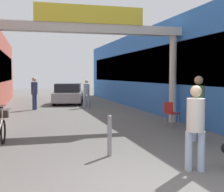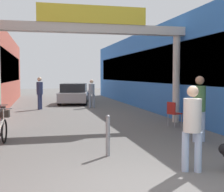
# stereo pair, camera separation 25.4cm
# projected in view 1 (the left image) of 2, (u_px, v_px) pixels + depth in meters

# --- Properties ---
(ground_plane) EXTENTS (80.00, 80.00, 0.00)m
(ground_plane) POSITION_uv_depth(u_px,v_px,m) (169.00, 191.00, 4.98)
(ground_plane) COLOR #605E5B
(storefront_right) EXTENTS (3.00, 26.00, 4.26)m
(storefront_right) POSITION_uv_depth(u_px,v_px,m) (169.00, 70.00, 16.75)
(storefront_right) COLOR blue
(storefront_right) RESTS_ON ground_plane
(arcade_sign_gateway) EXTENTS (7.40, 0.47, 4.36)m
(arcade_sign_gateway) POSITION_uv_depth(u_px,v_px,m) (90.00, 42.00, 11.37)
(arcade_sign_gateway) COLOR beige
(arcade_sign_gateway) RESTS_ON ground_plane
(pedestrian_with_dog) EXTENTS (0.44, 0.44, 1.66)m
(pedestrian_with_dog) POSITION_uv_depth(u_px,v_px,m) (195.00, 122.00, 5.99)
(pedestrian_with_dog) COLOR #A5BFE0
(pedestrian_with_dog) RESTS_ON ground_plane
(pedestrian_companion) EXTENTS (0.39, 0.37, 1.84)m
(pedestrian_companion) POSITION_uv_depth(u_px,v_px,m) (198.00, 104.00, 8.72)
(pedestrian_companion) COLOR #A5BFE0
(pedestrian_companion) RESTS_ON ground_plane
(pedestrian_carrying_crate) EXTENTS (0.45, 0.45, 1.76)m
(pedestrian_carrying_crate) POSITION_uv_depth(u_px,v_px,m) (34.00, 91.00, 16.76)
(pedestrian_carrying_crate) COLOR navy
(pedestrian_carrying_crate) RESTS_ON ground_plane
(pedestrian_elderly_walking) EXTENTS (0.41, 0.41, 1.61)m
(pedestrian_elderly_walking) POSITION_uv_depth(u_px,v_px,m) (87.00, 92.00, 17.81)
(pedestrian_elderly_walking) COLOR #8C9EB2
(pedestrian_elderly_walking) RESTS_ON ground_plane
(bicycle_silver_third) EXTENTS (0.46, 1.69, 0.98)m
(bicycle_silver_third) POSITION_uv_depth(u_px,v_px,m) (0.00, 130.00, 8.03)
(bicycle_silver_third) COLOR black
(bicycle_silver_third) RESTS_ON ground_plane
(bollard_post_metal) EXTENTS (0.10, 0.10, 0.95)m
(bollard_post_metal) POSITION_uv_depth(u_px,v_px,m) (110.00, 135.00, 7.15)
(bollard_post_metal) COLOR gray
(bollard_post_metal) RESTS_ON ground_plane
(cafe_chair_red_nearer) EXTENTS (0.52, 0.52, 0.89)m
(cafe_chair_red_nearer) POSITION_uv_depth(u_px,v_px,m) (170.00, 111.00, 11.34)
(cafe_chair_red_nearer) COLOR gray
(cafe_chair_red_nearer) RESTS_ON ground_plane
(parked_car_silver) EXTENTS (2.49, 4.26, 1.33)m
(parked_car_silver) POSITION_uv_depth(u_px,v_px,m) (68.00, 94.00, 20.47)
(parked_car_silver) COLOR #99999E
(parked_car_silver) RESTS_ON ground_plane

